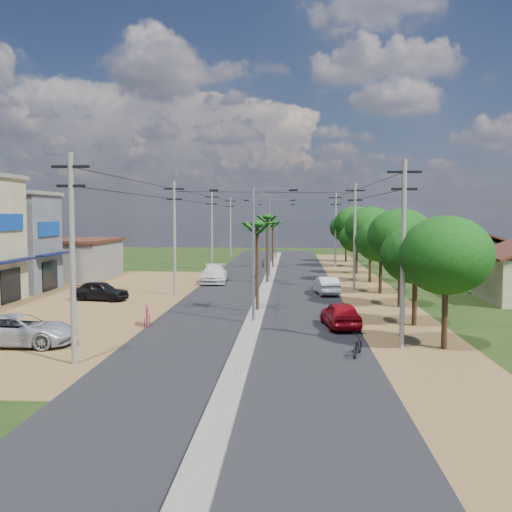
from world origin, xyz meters
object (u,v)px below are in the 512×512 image
Objects in this scene: car_white_far at (214,274)px; car_parked_silver at (20,331)px; car_red_near at (341,315)px; roadside_sign at (147,316)px; car_parked_dark at (100,291)px; moto_rider_east at (357,346)px; car_silver_mid at (326,286)px.

car_white_far is 1.03× the size of car_parked_silver.
roadside_sign is (-11.06, -0.03, -0.18)m from car_red_near.
car_parked_dark is 2.32× the size of moto_rider_east.
car_silver_mid is at bearing 36.06° from roadside_sign.
car_parked_dark reaches higher than roadside_sign.
car_red_near is at bearing -15.64° from roadside_sign.
car_parked_silver is at bearing 11.99° from moto_rider_east.
car_white_far reaches higher than car_parked_silver.
car_silver_mid is at bearing -40.56° from car_white_far.
car_parked_dark is at bearing 7.22° from car_silver_mid.
car_red_near is 19.48m from car_parked_dark.
car_red_near is 11.06m from roadside_sign.
moto_rider_east is at bearing -94.83° from car_parked_silver.
car_red_near is 1.03× the size of car_parked_dark.
car_parked_dark is at bearing -27.69° from moto_rider_east.
car_silver_mid is 2.38× the size of moto_rider_east.
car_parked_silver is 16.21m from moto_rider_east.
car_parked_dark is (-16.94, -4.43, 0.00)m from car_silver_mid.
car_red_near is 6.80m from moto_rider_east.
roadside_sign is (5.88, -9.65, -0.15)m from car_parked_dark.
car_parked_silver is at bearing -146.95° from roadside_sign.
moto_rider_east is at bearing -46.76° from roadside_sign.
car_silver_mid is 0.78× the size of car_white_far.
car_white_far is at bearing -44.05° from car_silver_mid.
car_white_far is (-10.00, 7.43, 0.10)m from car_silver_mid.
car_white_far is at bearing -72.18° from car_red_near.
car_parked_dark is (-0.98, 15.26, -0.04)m from car_parked_silver.
car_white_far is at bearing -18.37° from car_parked_dark.
car_white_far is 27.76m from car_parked_silver.
car_red_near is 0.78× the size of car_white_far.
car_parked_dark is at bearing -124.27° from car_white_far.
car_silver_mid is 25.34m from car_parked_silver.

